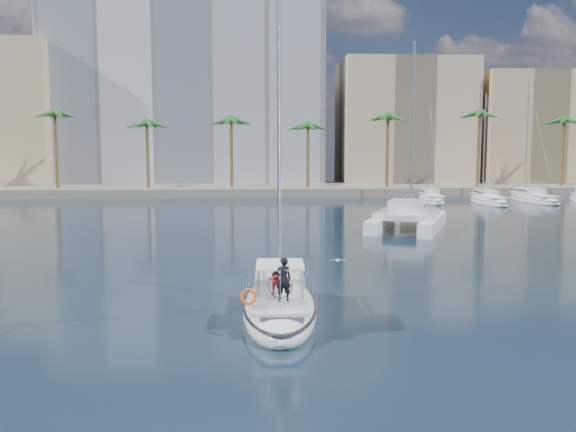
{
  "coord_description": "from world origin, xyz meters",
  "views": [
    {
      "loc": [
        -2.5,
        -30.6,
        7.57
      ],
      "look_at": [
        -0.52,
        1.5,
        3.78
      ],
      "focal_mm": 40.0,
      "sensor_mm": 36.0,
      "label": 1
    }
  ],
  "objects": [
    {
      "name": "quay",
      "position": [
        0.0,
        61.0,
        0.6
      ],
      "size": [
        120.0,
        14.0,
        1.2
      ],
      "primitive_type": "cube",
      "color": "gray",
      "rests_on": "ground"
    },
    {
      "name": "ground",
      "position": [
        0.0,
        0.0,
        0.0
      ],
      "size": [
        160.0,
        160.0,
        0.0
      ],
      "primitive_type": "plane",
      "color": "black",
      "rests_on": "ground"
    },
    {
      "name": "moored_yacht_a",
      "position": [
        20.0,
        47.0,
        0.0
      ],
      "size": [
        3.37,
        9.52,
        11.9
      ],
      "primitive_type": null,
      "rotation": [
        0.0,
        0.0,
        -0.07
      ],
      "color": "white",
      "rests_on": "ground"
    },
    {
      "name": "palm_right",
      "position": [
        34.0,
        57.0,
        10.28
      ],
      "size": [
        3.6,
        3.6,
        12.3
      ],
      "color": "brown",
      "rests_on": "ground"
    },
    {
      "name": "main_sloop",
      "position": [
        -1.2,
        -3.47,
        0.49
      ],
      "size": [
        3.58,
        10.12,
        14.86
      ],
      "rotation": [
        0.0,
        0.0,
        -0.04
      ],
      "color": "white",
      "rests_on": "ground"
    },
    {
      "name": "seagull",
      "position": [
        2.44,
        4.45,
        0.91
      ],
      "size": [
        1.02,
        0.44,
        0.19
      ],
      "color": "silver",
      "rests_on": "ground"
    },
    {
      "name": "catamaran",
      "position": [
        11.14,
        23.35,
        1.12
      ],
      "size": [
        9.26,
        12.19,
        16.07
      ],
      "rotation": [
        0.0,
        0.0,
        -0.4
      ],
      "color": "white",
      "rests_on": "ground"
    },
    {
      "name": "palm_centre",
      "position": [
        0.0,
        57.0,
        10.28
      ],
      "size": [
        3.6,
        3.6,
        12.3
      ],
      "color": "brown",
      "rests_on": "ground"
    },
    {
      "name": "palm_left",
      "position": [
        -34.0,
        57.0,
        10.28
      ],
      "size": [
        3.6,
        3.6,
        12.3
      ],
      "color": "brown",
      "rests_on": "ground"
    },
    {
      "name": "moored_yacht_b",
      "position": [
        26.5,
        45.0,
        0.0
      ],
      "size": [
        3.32,
        10.83,
        13.72
      ],
      "primitive_type": null,
      "rotation": [
        0.0,
        0.0,
        -0.02
      ],
      "color": "white",
      "rests_on": "ground"
    },
    {
      "name": "building_modern",
      "position": [
        -12.0,
        73.0,
        14.0
      ],
      "size": [
        42.0,
        16.0,
        28.0
      ],
      "primitive_type": "cube",
      "color": "silver",
      "rests_on": "ground"
    },
    {
      "name": "building_tan_right",
      "position": [
        42.0,
        68.0,
        9.0
      ],
      "size": [
        18.0,
        12.0,
        18.0
      ],
      "primitive_type": "cube",
      "color": "tan",
      "rests_on": "ground"
    },
    {
      "name": "moored_yacht_c",
      "position": [
        33.0,
        47.0,
        0.0
      ],
      "size": [
        3.98,
        12.33,
        15.54
      ],
      "primitive_type": null,
      "rotation": [
        0.0,
        0.0,
        0.03
      ],
      "color": "white",
      "rests_on": "ground"
    },
    {
      "name": "building_beige",
      "position": [
        22.0,
        70.0,
        10.0
      ],
      "size": [
        20.0,
        14.0,
        20.0
      ],
      "primitive_type": "cube",
      "color": "tan",
      "rests_on": "ground"
    }
  ]
}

